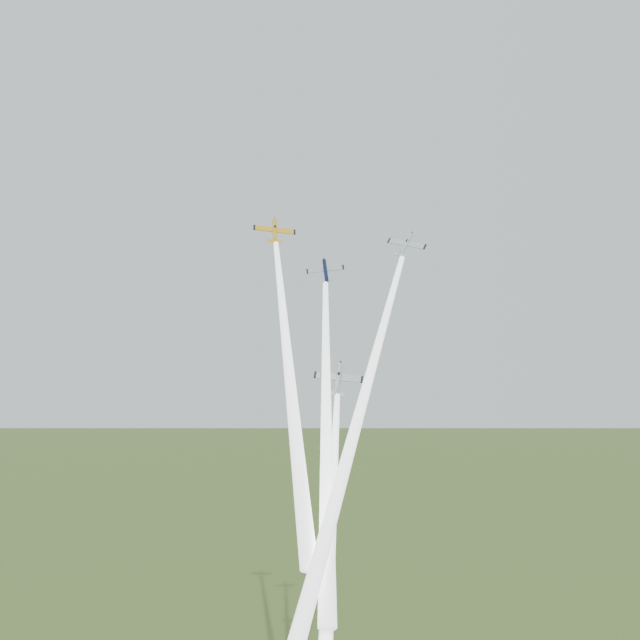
{
  "coord_description": "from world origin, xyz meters",
  "views": [
    {
      "loc": [
        20.44,
        -142.26,
        85.11
      ],
      "look_at": [
        0.0,
        -6.0,
        92.0
      ],
      "focal_mm": 45.0,
      "sensor_mm": 36.0,
      "label": 1
    }
  ],
  "objects_px": {
    "plane_yellow": "(275,231)",
    "plane_silver_right": "(406,245)",
    "plane_silver_low": "(338,379)",
    "plane_navy": "(325,271)"
  },
  "relations": [
    {
      "from": "plane_silver_low",
      "to": "plane_silver_right",
      "type": "bearing_deg",
      "value": 37.45
    },
    {
      "from": "plane_yellow",
      "to": "plane_silver_low",
      "type": "xyz_separation_m",
      "value": [
        13.45,
        -12.75,
        -27.08
      ]
    },
    {
      "from": "plane_yellow",
      "to": "plane_silver_right",
      "type": "distance_m",
      "value": 24.78
    },
    {
      "from": "plane_silver_right",
      "to": "plane_silver_low",
      "type": "height_order",
      "value": "plane_silver_right"
    },
    {
      "from": "plane_yellow",
      "to": "plane_silver_right",
      "type": "bearing_deg",
      "value": -26.08
    },
    {
      "from": "plane_yellow",
      "to": "plane_silver_right",
      "type": "height_order",
      "value": "plane_yellow"
    },
    {
      "from": "plane_silver_right",
      "to": "plane_silver_low",
      "type": "xyz_separation_m",
      "value": [
        -10.86,
        -9.48,
        -23.51
      ]
    },
    {
      "from": "plane_navy",
      "to": "plane_silver_low",
      "type": "bearing_deg",
      "value": -79.02
    },
    {
      "from": "plane_yellow",
      "to": "plane_navy",
      "type": "height_order",
      "value": "plane_yellow"
    },
    {
      "from": "plane_silver_low",
      "to": "plane_navy",
      "type": "bearing_deg",
      "value": 105.79
    }
  ]
}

